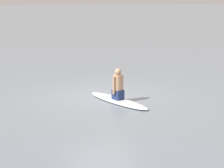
# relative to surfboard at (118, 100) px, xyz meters

# --- Properties ---
(ground_plane) EXTENTS (400.00, 400.00, 0.00)m
(ground_plane) POSITION_rel_surfboard_xyz_m (0.89, 0.10, -0.05)
(ground_plane) COLOR gray
(surfboard) EXTENTS (2.74, 1.02, 0.10)m
(surfboard) POSITION_rel_surfboard_xyz_m (0.00, 0.00, 0.00)
(surfboard) COLOR white
(surfboard) RESTS_ON ground
(person_paddler) EXTENTS (0.37, 0.45, 1.02)m
(person_paddler) POSITION_rel_surfboard_xyz_m (0.00, -0.00, 0.51)
(person_paddler) COLOR navy
(person_paddler) RESTS_ON surfboard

